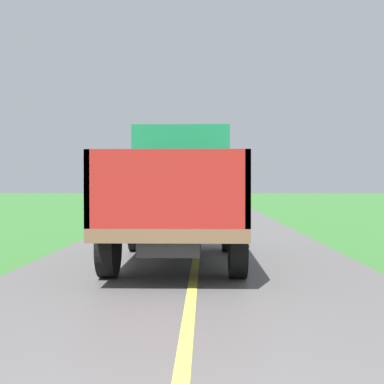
# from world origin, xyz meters

# --- Properties ---
(banana_truck_near) EXTENTS (2.38, 5.82, 2.80)m
(banana_truck_near) POSITION_xyz_m (-0.33, 9.57, 1.48)
(banana_truck_near) COLOR #2D2D30
(banana_truck_near) RESTS_ON road_surface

